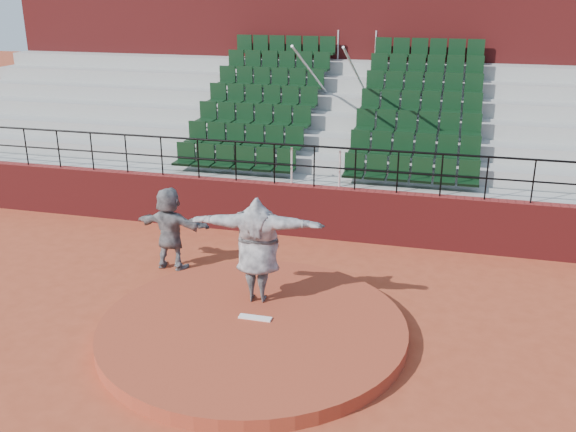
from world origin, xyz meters
name	(u,v)px	position (x,y,z in m)	size (l,w,h in m)	color
ground	(253,335)	(0.00, 0.00, 0.00)	(90.00, 90.00, 0.00)	#A23F24
pitchers_mound	(253,329)	(0.00, 0.00, 0.12)	(5.50, 5.50, 0.25)	#9A3922
pitching_rubber	(255,318)	(0.00, 0.15, 0.27)	(0.60, 0.15, 0.03)	white
boundary_wall	(314,211)	(0.00, 5.00, 0.65)	(24.00, 0.30, 1.30)	maroon
wall_railing	(314,157)	(0.00, 5.00, 2.03)	(24.04, 0.05, 1.03)	black
seating_deck	(341,147)	(0.00, 8.65, 1.44)	(24.00, 5.97, 4.63)	#989893
press_box_facade	(363,60)	(0.00, 12.60, 3.55)	(24.00, 3.00, 7.10)	maroon
pitcher	(257,249)	(-0.17, 0.90, 1.28)	(2.52, 0.69, 2.05)	black
fielder	(170,228)	(-2.62, 2.35, 0.93)	(1.72, 0.55, 1.86)	black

